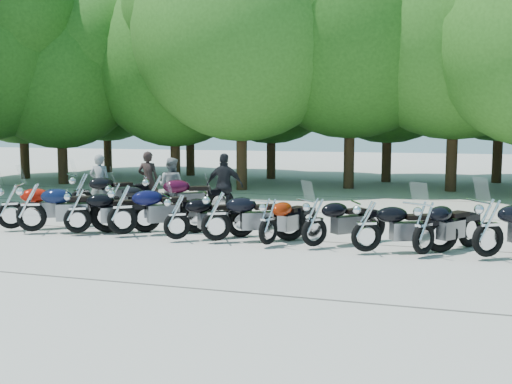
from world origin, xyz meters
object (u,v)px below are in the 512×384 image
(rider_0, at_px, (100,183))
(rider_3, at_px, (148,180))
(motorcycle_3, at_px, (122,208))
(motorcycle_12, at_px, (81,192))
(motorcycle_6, at_px, (268,220))
(motorcycle_9, at_px, (424,226))
(motorcycle_10, at_px, (488,226))
(motorcycle_7, at_px, (314,220))
(motorcycle_2, at_px, (77,209))
(rider_2, at_px, (225,186))
(motorcycle_1, at_px, (31,205))
(motorcycle_8, at_px, (366,224))
(motorcycle_5, at_px, (216,214))
(motorcycle_0, at_px, (11,205))
(rider_1, at_px, (171,186))
(motorcycle_14, at_px, (155,195))
(motorcycle_4, at_px, (177,215))
(motorcycle_13, at_px, (115,198))

(rider_0, bearing_deg, rider_3, -146.55)
(motorcycle_3, bearing_deg, motorcycle_12, 10.90)
(motorcycle_6, xyz_separation_m, motorcycle_9, (3.28, -0.05, 0.04))
(motorcycle_10, bearing_deg, motorcycle_7, 55.53)
(motorcycle_2, relative_size, rider_0, 1.27)
(motorcycle_6, height_order, motorcycle_7, motorcycle_7)
(rider_2, height_order, rider_3, rider_2)
(motorcycle_1, xyz_separation_m, motorcycle_8, (8.12, 0.07, -0.08))
(motorcycle_9, relative_size, rider_0, 1.29)
(motorcycle_2, bearing_deg, motorcycle_5, -122.10)
(motorcycle_0, distance_m, rider_1, 4.72)
(motorcycle_2, bearing_deg, motorcycle_3, -116.70)
(motorcycle_1, relative_size, rider_1, 1.50)
(rider_1, bearing_deg, motorcycle_5, 129.17)
(motorcycle_5, height_order, motorcycle_14, motorcycle_14)
(motorcycle_1, bearing_deg, motorcycle_8, -113.17)
(motorcycle_1, xyz_separation_m, motorcycle_2, (1.18, 0.18, -0.08))
(motorcycle_8, bearing_deg, motorcycle_7, 54.07)
(motorcycle_14, relative_size, rider_3, 1.39)
(motorcycle_4, bearing_deg, motorcycle_14, -3.93)
(motorcycle_14, xyz_separation_m, rider_2, (1.70, 1.05, 0.21))
(motorcycle_12, bearing_deg, motorcycle_4, -172.96)
(motorcycle_5, distance_m, rider_3, 6.11)
(rider_1, bearing_deg, motorcycle_6, 138.77)
(motorcycle_13, distance_m, rider_1, 1.75)
(motorcycle_8, bearing_deg, motorcycle_14, 41.40)
(motorcycle_14, bearing_deg, motorcycle_0, 103.60)
(motorcycle_6, relative_size, motorcycle_13, 1.06)
(motorcycle_3, height_order, rider_3, rider_3)
(motorcycle_7, height_order, motorcycle_10, motorcycle_10)
(motorcycle_2, distance_m, motorcycle_8, 6.94)
(motorcycle_0, height_order, motorcycle_12, motorcycle_12)
(motorcycle_0, height_order, motorcycle_3, motorcycle_3)
(motorcycle_0, bearing_deg, motorcycle_14, -84.86)
(motorcycle_4, xyz_separation_m, motorcycle_13, (-3.17, 2.72, -0.05))
(motorcycle_1, relative_size, motorcycle_3, 1.01)
(motorcycle_5, bearing_deg, motorcycle_12, 35.66)
(motorcycle_1, bearing_deg, motorcycle_5, -110.64)
(motorcycle_0, xyz_separation_m, motorcycle_4, (4.56, -0.04, -0.06))
(motorcycle_13, bearing_deg, motorcycle_2, 160.26)
(motorcycle_2, relative_size, rider_3, 1.24)
(motorcycle_7, bearing_deg, motorcycle_0, 44.39)
(motorcycle_7, xyz_separation_m, motorcycle_10, (3.50, -0.04, 0.07))
(motorcycle_1, height_order, motorcycle_2, motorcycle_1)
(motorcycle_4, relative_size, rider_0, 1.23)
(motorcycle_2, height_order, motorcycle_3, motorcycle_3)
(motorcycle_2, height_order, motorcycle_13, motorcycle_2)
(motorcycle_1, relative_size, motorcycle_8, 1.12)
(rider_2, bearing_deg, motorcycle_1, 42.27)
(motorcycle_10, bearing_deg, motorcycle_3, 55.82)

